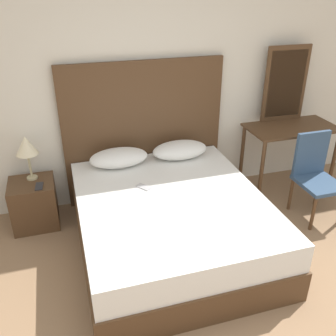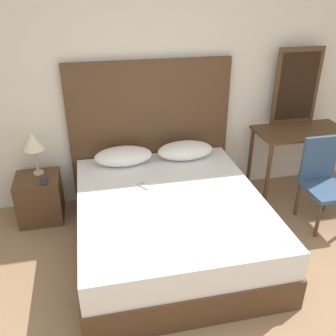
{
  "view_description": "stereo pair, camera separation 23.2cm",
  "coord_description": "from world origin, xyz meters",
  "px_view_note": "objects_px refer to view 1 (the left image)",
  "views": [
    {
      "loc": [
        -0.92,
        -1.15,
        2.32
      ],
      "look_at": [
        -0.06,
        1.67,
        0.8
      ],
      "focal_mm": 40.0,
      "sensor_mm": 36.0,
      "label": 1
    },
    {
      "loc": [
        -0.69,
        -1.21,
        2.32
      ],
      "look_at": [
        -0.06,
        1.67,
        0.8
      ],
      "focal_mm": 40.0,
      "sensor_mm": 36.0,
      "label": 2
    }
  ],
  "objects_px": {
    "bed": "(171,223)",
    "nightstand": "(34,203)",
    "vanity_desk": "(290,137)",
    "chair": "(315,172)",
    "phone_on_bed": "(144,187)",
    "table_lamp": "(26,147)",
    "phone_on_nightstand": "(39,186)"
  },
  "relations": [
    {
      "from": "bed",
      "to": "nightstand",
      "type": "relative_size",
      "value": 3.98
    },
    {
      "from": "bed",
      "to": "vanity_desk",
      "type": "height_order",
      "value": "vanity_desk"
    },
    {
      "from": "vanity_desk",
      "to": "chair",
      "type": "height_order",
      "value": "chair"
    },
    {
      "from": "bed",
      "to": "phone_on_bed",
      "type": "xyz_separation_m",
      "value": [
        -0.19,
        0.24,
        0.28
      ]
    },
    {
      "from": "table_lamp",
      "to": "phone_on_bed",
      "type": "bearing_deg",
      "value": -30.36
    },
    {
      "from": "phone_on_bed",
      "to": "table_lamp",
      "type": "height_order",
      "value": "table_lamp"
    },
    {
      "from": "bed",
      "to": "vanity_desk",
      "type": "distance_m",
      "value": 1.82
    },
    {
      "from": "bed",
      "to": "phone_on_nightstand",
      "type": "height_order",
      "value": "bed"
    },
    {
      "from": "phone_on_nightstand",
      "to": "chair",
      "type": "distance_m",
      "value": 2.81
    },
    {
      "from": "phone_on_bed",
      "to": "table_lamp",
      "type": "distance_m",
      "value": 1.22
    },
    {
      "from": "bed",
      "to": "chair",
      "type": "relative_size",
      "value": 2.17
    },
    {
      "from": "phone_on_bed",
      "to": "chair",
      "type": "bearing_deg",
      "value": -3.8
    },
    {
      "from": "phone_on_bed",
      "to": "table_lamp",
      "type": "relative_size",
      "value": 0.35
    },
    {
      "from": "bed",
      "to": "phone_on_bed",
      "type": "relative_size",
      "value": 11.97
    },
    {
      "from": "vanity_desk",
      "to": "table_lamp",
      "type": "bearing_deg",
      "value": 176.69
    },
    {
      "from": "phone_on_bed",
      "to": "phone_on_nightstand",
      "type": "xyz_separation_m",
      "value": [
        -0.95,
        0.41,
        -0.06
      ]
    },
    {
      "from": "phone_on_bed",
      "to": "vanity_desk",
      "type": "bearing_deg",
      "value": 13.2
    },
    {
      "from": "phone_on_bed",
      "to": "nightstand",
      "type": "xyz_separation_m",
      "value": [
        -1.04,
        0.51,
        -0.31
      ]
    },
    {
      "from": "nightstand",
      "to": "vanity_desk",
      "type": "bearing_deg",
      "value": -1.61
    },
    {
      "from": "nightstand",
      "to": "chair",
      "type": "height_order",
      "value": "chair"
    },
    {
      "from": "vanity_desk",
      "to": "phone_on_bed",
      "type": "bearing_deg",
      "value": -166.8
    },
    {
      "from": "phone_on_bed",
      "to": "table_lamp",
      "type": "bearing_deg",
      "value": 149.64
    },
    {
      "from": "phone_on_bed",
      "to": "chair",
      "type": "relative_size",
      "value": 0.18
    },
    {
      "from": "table_lamp",
      "to": "chair",
      "type": "xyz_separation_m",
      "value": [
        2.82,
        -0.72,
        -0.35
      ]
    },
    {
      "from": "nightstand",
      "to": "bed",
      "type": "bearing_deg",
      "value": -31.55
    },
    {
      "from": "table_lamp",
      "to": "phone_on_nightstand",
      "type": "distance_m",
      "value": 0.4
    },
    {
      "from": "bed",
      "to": "table_lamp",
      "type": "distance_m",
      "value": 1.58
    },
    {
      "from": "nightstand",
      "to": "chair",
      "type": "distance_m",
      "value": 2.92
    },
    {
      "from": "nightstand",
      "to": "chair",
      "type": "xyz_separation_m",
      "value": [
        2.84,
        -0.63,
        0.25
      ]
    },
    {
      "from": "phone_on_bed",
      "to": "nightstand",
      "type": "bearing_deg",
      "value": 153.72
    },
    {
      "from": "bed",
      "to": "phone_on_bed",
      "type": "distance_m",
      "value": 0.42
    },
    {
      "from": "bed",
      "to": "nightstand",
      "type": "bearing_deg",
      "value": 148.45
    }
  ]
}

